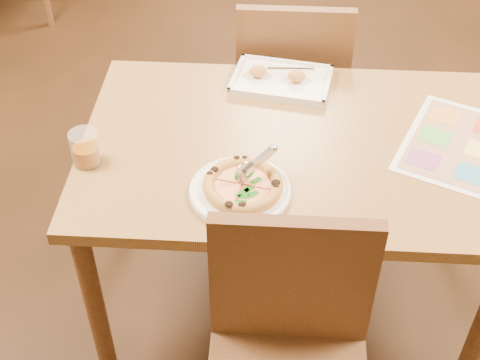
# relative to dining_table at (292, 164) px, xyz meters

# --- Properties ---
(dining_table) EXTENTS (1.30, 0.85, 0.72)m
(dining_table) POSITION_rel_dining_table_xyz_m (0.00, 0.00, 0.00)
(dining_table) COLOR #A17340
(dining_table) RESTS_ON ground
(chair_near) EXTENTS (0.42, 0.42, 0.47)m
(chair_near) POSITION_rel_dining_table_xyz_m (0.00, -0.60, -0.07)
(chair_near) COLOR brown
(chair_near) RESTS_ON ground
(chair_far) EXTENTS (0.42, 0.42, 0.47)m
(chair_far) POSITION_rel_dining_table_xyz_m (-0.00, 0.60, -0.07)
(chair_far) COLOR brown
(chair_far) RESTS_ON ground
(plate) EXTENTS (0.36, 0.36, 0.02)m
(plate) POSITION_rel_dining_table_xyz_m (-0.15, -0.23, 0.09)
(plate) COLOR white
(plate) RESTS_ON dining_table
(pizza) EXTENTS (0.23, 0.23, 0.03)m
(pizza) POSITION_rel_dining_table_xyz_m (-0.14, -0.23, 0.11)
(pizza) COLOR gold
(pizza) RESTS_ON plate
(pizza_cutter) EXTENTS (0.11, 0.09, 0.08)m
(pizza_cutter) POSITION_rel_dining_table_xyz_m (-0.11, -0.20, 0.16)
(pizza_cutter) COLOR silver
(pizza_cutter) RESTS_ON pizza
(appetizer_tray) EXTENTS (0.36, 0.28, 0.06)m
(appetizer_tray) POSITION_rel_dining_table_xyz_m (-0.05, 0.31, 0.10)
(appetizer_tray) COLOR white
(appetizer_tray) RESTS_ON dining_table
(glass_tumbler) EXTENTS (0.09, 0.09, 0.11)m
(glass_tumbler) POSITION_rel_dining_table_xyz_m (-0.61, -0.13, 0.13)
(glass_tumbler) COLOR #8D4A0A
(glass_tumbler) RESTS_ON dining_table
(menu) EXTENTS (0.45, 0.51, 0.00)m
(menu) POSITION_rel_dining_table_xyz_m (0.50, 0.02, 0.09)
(menu) COLOR white
(menu) RESTS_ON dining_table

